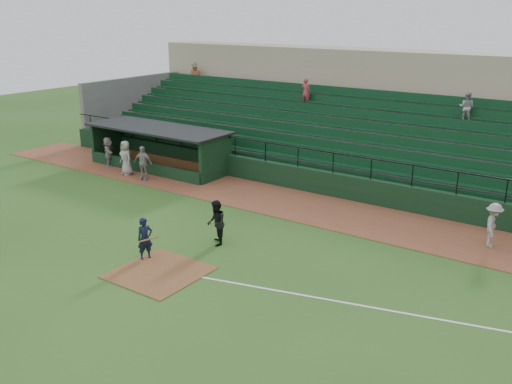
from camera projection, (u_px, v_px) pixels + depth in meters
The scene contains 12 objects.
ground at pixel (179, 263), 20.62m from camera, with size 90.00×90.00×0.00m, color #2C561B.
warning_track at pixel (292, 204), 26.87m from camera, with size 40.00×4.00×0.03m, color brown.
home_plate_dirt at pixel (159, 272), 19.84m from camera, with size 3.00×3.00×0.03m, color brown.
foul_line at pixel (399, 312), 17.22m from camera, with size 18.00×0.09×0.01m, color white.
stadium_structure at pixel (368, 128), 32.78m from camera, with size 38.00×13.08×6.40m.
dugout at pixel (164, 144), 32.97m from camera, with size 8.90×3.20×2.42m.
batter_at_plate at pixel (145, 239), 20.70m from camera, with size 1.09×0.72×1.62m.
umpire at pixel (216, 223), 21.97m from camera, with size 0.88×0.69×1.81m, color black.
runner at pixel (493, 225), 21.72m from camera, with size 1.14×0.65×1.76m, color #9C9792.
dugout_player_a at pixel (143, 163), 30.35m from camera, with size 1.10×0.46×1.88m, color #9A9590.
dugout_player_b at pixel (126, 158), 31.31m from camera, with size 0.94×0.61×1.93m, color #9F9995.
dugout_player_c at pixel (108, 152), 33.12m from camera, with size 1.60×0.51×1.73m, color #9E9A94.
Camera 1 is at (13.07, -13.84, 8.83)m, focal length 39.43 mm.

